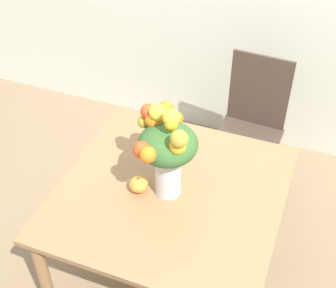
# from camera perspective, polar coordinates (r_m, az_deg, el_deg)

# --- Properties ---
(ground_plane) EXTENTS (12.00, 12.00, 0.00)m
(ground_plane) POSITION_cam_1_polar(r_m,az_deg,el_deg) (2.92, 0.30, -15.63)
(ground_plane) COLOR #8E7556
(dining_table) EXTENTS (1.10, 1.10, 0.73)m
(dining_table) POSITION_cam_1_polar(r_m,az_deg,el_deg) (2.42, 0.35, -7.20)
(dining_table) COLOR #9E754C
(dining_table) RESTS_ON ground_plane
(flower_vase) EXTENTS (0.32, 0.37, 0.51)m
(flower_vase) POSITION_cam_1_polar(r_m,az_deg,el_deg) (2.16, -0.17, -0.50)
(flower_vase) COLOR silver
(flower_vase) RESTS_ON dining_table
(pumpkin) EXTENTS (0.10, 0.10, 0.09)m
(pumpkin) POSITION_cam_1_polar(r_m,az_deg,el_deg) (2.33, -3.61, -4.93)
(pumpkin) COLOR gold
(pumpkin) RESTS_ON dining_table
(dining_chair_near_window) EXTENTS (0.44, 0.44, 0.96)m
(dining_chair_near_window) POSITION_cam_1_polar(r_m,az_deg,el_deg) (3.17, 9.98, 2.05)
(dining_chair_near_window) COLOR #47382D
(dining_chair_near_window) RESTS_ON ground_plane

